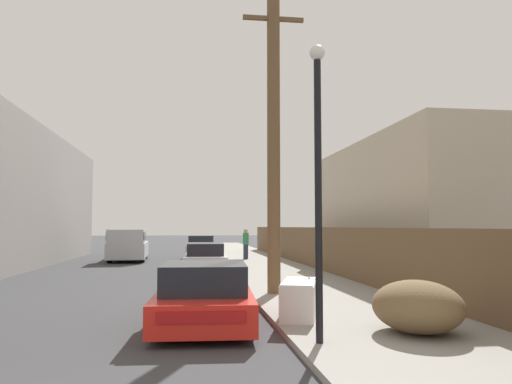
% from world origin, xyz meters
% --- Properties ---
extents(sidewalk_curb, '(4.20, 63.00, 0.12)m').
position_xyz_m(sidewalk_curb, '(5.30, 23.50, 0.06)').
color(sidewalk_curb, gray).
rests_on(sidewalk_curb, ground).
extents(discarded_fridge, '(1.15, 1.87, 0.77)m').
position_xyz_m(discarded_fridge, '(3.80, 7.04, 0.49)').
color(discarded_fridge, silver).
rests_on(discarded_fridge, sidewalk_curb).
extents(parked_sports_car_red, '(2.14, 4.51, 1.28)m').
position_xyz_m(parked_sports_car_red, '(1.83, 7.07, 0.58)').
color(parked_sports_car_red, red).
rests_on(parked_sports_car_red, ground).
extents(car_parked_mid, '(1.89, 4.34, 1.29)m').
position_xyz_m(car_parked_mid, '(2.25, 18.41, 0.61)').
color(car_parked_mid, silver).
rests_on(car_parked_mid, ground).
extents(car_parked_far, '(2.04, 4.53, 1.44)m').
position_xyz_m(car_parked_far, '(2.38, 28.35, 0.67)').
color(car_parked_far, silver).
rests_on(car_parked_far, ground).
extents(pickup_truck, '(2.28, 5.70, 1.84)m').
position_xyz_m(pickup_truck, '(-1.92, 26.43, 0.92)').
color(pickup_truck, silver).
rests_on(pickup_truck, ground).
extents(utility_pole, '(1.80, 0.37, 8.88)m').
position_xyz_m(utility_pole, '(3.92, 10.78, 4.63)').
color(utility_pole, brown).
rests_on(utility_pole, sidewalk_curb).
extents(street_lamp, '(0.26, 0.26, 4.94)m').
position_xyz_m(street_lamp, '(3.61, 4.70, 2.97)').
color(street_lamp, black).
rests_on(street_lamp, sidewalk_curb).
extents(brush_pile, '(1.55, 1.84, 0.93)m').
position_xyz_m(brush_pile, '(5.54, 5.22, 0.58)').
color(brush_pile, brown).
rests_on(brush_pile, sidewalk_curb).
extents(wooden_fence, '(0.08, 37.85, 1.84)m').
position_xyz_m(wooden_fence, '(7.25, 18.63, 1.04)').
color(wooden_fence, brown).
rests_on(wooden_fence, sidewalk_curb).
extents(building_right_house, '(6.00, 12.69, 5.50)m').
position_xyz_m(building_right_house, '(11.40, 16.64, 2.75)').
color(building_right_house, beige).
rests_on(building_right_house, ground).
extents(pedestrian, '(0.34, 0.34, 1.77)m').
position_xyz_m(pedestrian, '(4.84, 25.49, 1.04)').
color(pedestrian, '#282D42').
rests_on(pedestrian, sidewalk_curb).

